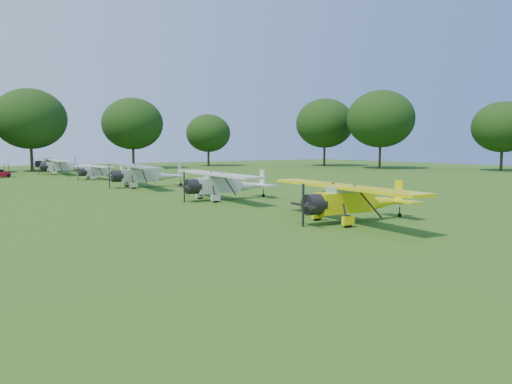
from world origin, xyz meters
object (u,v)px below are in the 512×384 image
(aircraft_3, at_px, (224,183))
(golf_cart, at_px, (0,173))
(aircraft_5, at_px, (100,170))
(aircraft_2, at_px, (353,198))
(aircraft_7, at_px, (54,163))
(aircraft_4, at_px, (145,173))
(aircraft_6, at_px, (63,165))

(aircraft_3, distance_m, golf_cart, 39.48)
(aircraft_5, bearing_deg, golf_cart, 128.64)
(aircraft_2, bearing_deg, aircraft_3, 96.21)
(aircraft_7, bearing_deg, aircraft_3, -87.98)
(aircraft_2, height_order, aircraft_3, aircraft_3)
(aircraft_3, relative_size, golf_cart, 4.87)
(aircraft_7, bearing_deg, aircraft_2, -87.97)
(aircraft_5, height_order, golf_cart, aircraft_5)
(aircraft_3, height_order, aircraft_5, aircraft_3)
(aircraft_2, height_order, aircraft_7, aircraft_2)
(aircraft_2, distance_m, aircraft_3, 13.39)
(aircraft_3, distance_m, aircraft_4, 14.08)
(aircraft_6, distance_m, golf_cart, 8.76)
(aircraft_4, distance_m, aircraft_6, 26.56)
(aircraft_2, xyz_separation_m, aircraft_3, (-0.01, 13.39, 0.02))
(aircraft_5, xyz_separation_m, aircraft_6, (-1.05, 12.82, 0.24))
(aircraft_4, height_order, aircraft_6, aircraft_4)
(aircraft_6, distance_m, aircraft_7, 12.66)
(aircraft_3, bearing_deg, aircraft_2, -86.24)
(aircraft_2, xyz_separation_m, aircraft_5, (-0.67, 41.17, -0.24))
(aircraft_3, distance_m, aircraft_5, 27.79)
(aircraft_5, bearing_deg, aircraft_2, -92.67)
(aircraft_2, height_order, aircraft_4, aircraft_4)
(aircraft_5, bearing_deg, aircraft_7, 84.93)
(aircraft_7, bearing_deg, aircraft_6, -95.69)
(aircraft_6, relative_size, aircraft_7, 1.06)
(aircraft_3, relative_size, aircraft_5, 1.24)
(aircraft_6, height_order, aircraft_7, aircraft_6)
(aircraft_6, height_order, golf_cart, aircraft_6)
(aircraft_5, relative_size, aircraft_7, 0.86)
(aircraft_4, bearing_deg, aircraft_2, -81.36)
(aircraft_2, relative_size, aircraft_3, 0.99)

